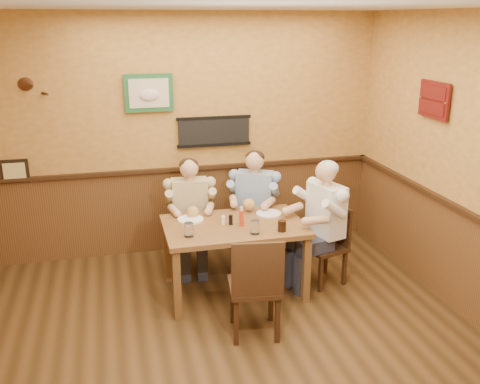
% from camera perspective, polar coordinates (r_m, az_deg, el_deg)
% --- Properties ---
extents(room, '(5.02, 5.03, 2.81)m').
position_cam_1_polar(room, '(3.99, -1.96, 3.08)').
color(room, '#35230F').
rests_on(room, ground).
extents(dining_table, '(1.40, 0.90, 0.75)m').
position_cam_1_polar(dining_table, '(5.40, -0.65, -4.34)').
color(dining_table, brown).
rests_on(dining_table, ground).
extents(chair_back_left, '(0.40, 0.40, 0.80)m').
position_cam_1_polar(chair_back_left, '(6.06, -5.26, -4.46)').
color(chair_back_left, '#392212').
rests_on(chair_back_left, ground).
extents(chair_back_right, '(0.51, 0.51, 0.83)m').
position_cam_1_polar(chair_back_right, '(6.19, 1.54, -3.74)').
color(chair_back_right, '#392212').
rests_on(chair_back_right, ground).
extents(chair_right_end, '(0.48, 0.48, 0.85)m').
position_cam_1_polar(chair_right_end, '(5.74, 8.97, -5.67)').
color(chair_right_end, '#392212').
rests_on(chair_right_end, ground).
extents(chair_near_side, '(0.50, 0.50, 0.96)m').
position_cam_1_polar(chair_near_side, '(4.78, 1.56, -9.79)').
color(chair_near_side, '#392212').
rests_on(chair_near_side, ground).
extents(diner_tan_shirt, '(0.57, 0.57, 1.15)m').
position_cam_1_polar(diner_tan_shirt, '(5.99, -5.31, -2.94)').
color(diner_tan_shirt, beige).
rests_on(diner_tan_shirt, ground).
extents(diner_blue_polo, '(0.72, 0.72, 1.18)m').
position_cam_1_polar(diner_blue_polo, '(6.13, 1.56, -2.20)').
color(diner_blue_polo, '#849DC6').
rests_on(diner_blue_polo, ground).
extents(diner_white_elder, '(0.69, 0.69, 1.21)m').
position_cam_1_polar(diner_white_elder, '(5.67, 9.06, -3.99)').
color(diner_white_elder, white).
rests_on(diner_white_elder, ground).
extents(water_glass_left, '(0.11, 0.11, 0.14)m').
position_cam_1_polar(water_glass_left, '(5.07, -5.48, -4.03)').
color(water_glass_left, white).
rests_on(water_glass_left, dining_table).
extents(water_glass_mid, '(0.11, 0.11, 0.13)m').
position_cam_1_polar(water_glass_mid, '(5.11, 1.61, -3.77)').
color(water_glass_mid, white).
rests_on(water_glass_mid, dining_table).
extents(cola_tumbler, '(0.10, 0.10, 0.11)m').
position_cam_1_polar(cola_tumbler, '(5.19, 4.50, -3.63)').
color(cola_tumbler, black).
rests_on(cola_tumbler, dining_table).
extents(hot_sauce_bottle, '(0.05, 0.05, 0.18)m').
position_cam_1_polar(hot_sauce_bottle, '(5.29, 0.16, -2.71)').
color(hot_sauce_bottle, red).
rests_on(hot_sauce_bottle, dining_table).
extents(salt_shaker, '(0.04, 0.04, 0.09)m').
position_cam_1_polar(salt_shaker, '(5.34, -1.81, -3.03)').
color(salt_shaker, white).
rests_on(salt_shaker, dining_table).
extents(pepper_shaker, '(0.04, 0.04, 0.10)m').
position_cam_1_polar(pepper_shaker, '(5.33, -0.99, -2.99)').
color(pepper_shaker, black).
rests_on(pepper_shaker, dining_table).
extents(plate_far_left, '(0.35, 0.35, 0.02)m').
position_cam_1_polar(plate_far_left, '(5.48, -5.30, -2.93)').
color(plate_far_left, white).
rests_on(plate_far_left, dining_table).
extents(plate_far_right, '(0.33, 0.33, 0.02)m').
position_cam_1_polar(plate_far_right, '(5.63, 3.08, -2.30)').
color(plate_far_right, silver).
rests_on(plate_far_right, dining_table).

